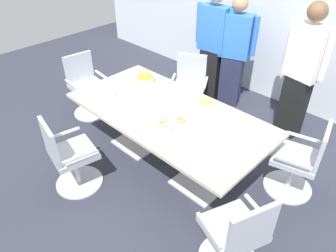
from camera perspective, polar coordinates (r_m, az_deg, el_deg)
ground_plane at (r=4.13m, az=-0.00°, el=-6.29°), size 10.00×10.00×0.01m
back_wall at (r=5.26m, az=19.67°, el=18.73°), size 8.00×0.10×2.80m
conference_table at (r=3.74m, az=-0.00°, el=0.94°), size 2.40×1.20×0.75m
office_chair_0 at (r=4.84m, az=3.79°, el=6.45°), size 0.74×0.74×0.91m
office_chair_1 at (r=5.01m, az=-14.29°, el=6.48°), size 0.60×0.60×0.91m
office_chair_2 at (r=3.71m, az=-17.16°, el=-5.54°), size 0.64×0.64×0.91m
office_chair_3 at (r=2.92m, az=11.96°, el=-18.83°), size 0.70×0.70×0.91m
office_chair_4 at (r=3.77m, az=22.44°, el=-6.13°), size 0.65×0.65×0.91m
person_standing_0 at (r=5.10m, az=7.96°, el=14.17°), size 0.62×0.27×1.76m
person_standing_1 at (r=5.01m, az=11.72°, el=12.79°), size 0.60×0.35×1.68m
person_standing_2 at (r=4.47m, az=22.74°, el=9.00°), size 0.61×0.30×1.81m
snack_bowl_cookies at (r=3.75m, az=6.70°, el=4.01°), size 0.21×0.21×0.11m
snack_bowl_chips_orange at (r=4.27m, az=-4.14°, el=8.43°), size 0.25×0.25×0.12m
donut_platter at (r=3.46m, az=0.66°, el=0.66°), size 0.32×0.31×0.04m
plate_stack at (r=4.06m, az=-10.80°, el=5.76°), size 0.20×0.20×0.05m
napkin_pile at (r=3.43m, az=11.59°, el=-0.05°), size 0.20×0.20×0.08m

